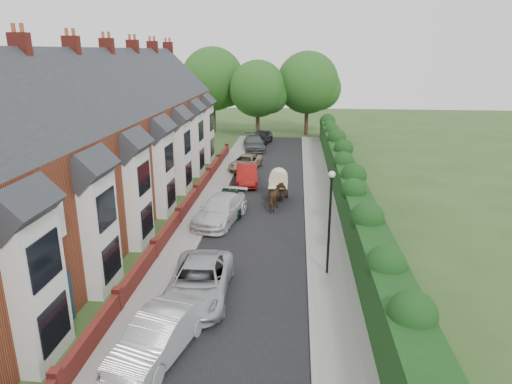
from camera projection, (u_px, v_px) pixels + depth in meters
The scene contains 23 objects.
ground at pixel (248, 318), 18.37m from camera, with size 140.00×140.00×0.00m, color #2D4C1E.
road at pixel (258, 220), 28.88m from camera, with size 6.00×58.00×0.02m, color black.
pavement_hedge_side at pixel (323, 222), 28.52m from camera, with size 2.20×58.00×0.12m, color gray.
pavement_house_side at pixel (198, 218), 29.18m from camera, with size 1.70×58.00×0.12m, color gray.
kerb_hedge_side at pixel (306, 221), 28.60m from camera, with size 0.18×58.00×0.13m, color gray.
kerb_house_side at pixel (211, 218), 29.12m from camera, with size 0.18×58.00×0.13m, color gray.
hedge at pixel (354, 199), 27.91m from camera, with size 2.10×58.00×2.85m.
terrace_row at pixel (86, 152), 27.45m from camera, with size 9.05×40.50×11.50m.
garden_wall_row at pixel (179, 217), 28.20m from camera, with size 0.35×40.35×1.10m.
lamppost at pixel (330, 210), 20.91m from camera, with size 0.32×0.32×5.16m.
tree_far_left at pixel (261, 90), 55.02m from camera, with size 7.14×6.80×9.29m.
tree_far_right at pixel (311, 84), 56.23m from camera, with size 7.98×7.60×10.31m.
tree_far_back at pixel (216, 81), 58.10m from camera, with size 8.40×8.00×10.82m.
car_silver_a at pixel (158, 336), 15.91m from camera, with size 1.67×4.79×1.58m, color silver.
car_silver_b at pixel (199, 281), 19.66m from camera, with size 2.57×5.58×1.55m, color #B3B5BB.
car_white at pixel (220, 210), 28.46m from camera, with size 2.25×5.54×1.61m, color silver.
car_green at pixel (229, 201), 30.36m from camera, with size 1.71×4.26×1.45m, color black.
car_red at pixel (247, 175), 36.61m from camera, with size 1.63×4.68×1.54m, color maroon.
car_beige at pixel (246, 162), 41.04m from camera, with size 2.18×4.72×1.31m, color tan.
car_grey at pixel (254, 143), 49.26m from camera, with size 2.11×5.19×1.51m, color #4E5055.
car_black at pixel (261, 137), 52.34m from camera, with size 1.89×4.69×1.60m, color black.
horse at pixel (277, 198), 30.61m from camera, with size 0.93×2.04×1.72m, color #4A301B.
horse_cart at pixel (278, 182), 32.58m from camera, with size 1.41×3.11×2.24m.
Camera 1 is at (1.75, -15.94, 10.31)m, focal length 32.00 mm.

